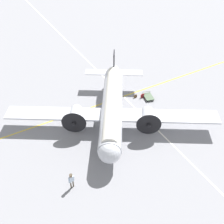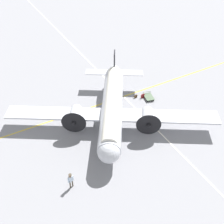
% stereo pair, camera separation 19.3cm
% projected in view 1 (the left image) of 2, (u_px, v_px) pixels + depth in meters
% --- Properties ---
extents(ground_plane, '(300.00, 300.00, 0.00)m').
position_uv_depth(ground_plane, '(112.00, 122.00, 34.87)').
color(ground_plane, gray).
extents(apron_line_eastwest, '(120.00, 0.16, 0.01)m').
position_uv_depth(apron_line_eastwest, '(98.00, 105.00, 37.47)').
color(apron_line_eastwest, gold).
rests_on(apron_line_eastwest, ground_plane).
extents(apron_line_northsouth, '(0.16, 120.00, 0.01)m').
position_uv_depth(apron_line_northsouth, '(139.00, 112.00, 36.41)').
color(apron_line_northsouth, silver).
rests_on(apron_line_northsouth, ground_plane).
extents(airliner_main, '(22.33, 17.45, 5.59)m').
position_uv_depth(airliner_main, '(112.00, 109.00, 33.00)').
color(airliner_main, silver).
rests_on(airliner_main, ground_plane).
extents(crew_foreground, '(0.63, 0.36, 1.89)m').
position_uv_depth(crew_foreground, '(71.00, 179.00, 26.70)').
color(crew_foreground, '#473D2D').
rests_on(crew_foreground, ground_plane).
extents(suitcase_near_door, '(0.45, 0.12, 0.47)m').
position_uv_depth(suitcase_near_door, '(135.00, 96.00, 38.68)').
color(suitcase_near_door, '#47331E').
rests_on(suitcase_near_door, ground_plane).
extents(suitcase_upright_spare, '(0.52, 0.13, 0.60)m').
position_uv_depth(suitcase_upright_spare, '(142.00, 96.00, 38.65)').
color(suitcase_upright_spare, maroon).
rests_on(suitcase_upright_spare, ground_plane).
extents(baggage_cart, '(1.51, 1.95, 0.56)m').
position_uv_depth(baggage_cart, '(148.00, 97.00, 38.53)').
color(baggage_cart, '#4C6047').
rests_on(baggage_cart, ground_plane).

